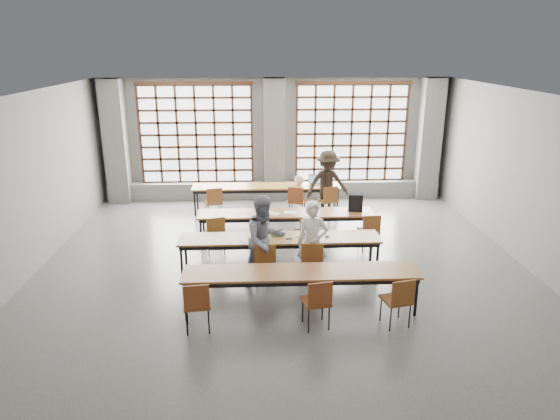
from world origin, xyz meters
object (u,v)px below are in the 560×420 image
at_px(desk_row_a, 266,188).
at_px(laptop_back, 315,182).
at_px(chair_mid_centre, 307,230).
at_px(green_box, 277,234).
at_px(laptop_front, 308,232).
at_px(chair_back_right, 329,198).
at_px(mouse, 327,236).
at_px(chair_front_left, 265,259).
at_px(student_male, 312,243).
at_px(student_back, 328,184).
at_px(chair_back_left, 214,200).
at_px(chair_back_mid, 297,199).
at_px(chair_mid_left, 215,231).
at_px(chair_front_right, 312,258).
at_px(backpack, 356,202).
at_px(student_female, 265,240).
at_px(plastic_bag, 299,180).
at_px(chair_near_mid, 318,299).
at_px(chair_near_left, 197,302).
at_px(phone, 289,239).
at_px(chair_mid_right, 370,229).
at_px(red_pouch, 197,301).
at_px(desk_row_b, 286,215).
at_px(chair_near_right, 399,297).
at_px(desk_row_d, 301,275).
at_px(desk_row_c, 280,240).

distance_m(desk_row_a, laptop_back, 1.36).
relative_size(chair_mid_centre, green_box, 3.52).
distance_m(desk_row_a, laptop_front, 3.81).
height_order(chair_back_right, laptop_front, laptop_front).
relative_size(chair_back_right, mouse, 8.98).
bearing_deg(chair_front_left, chair_mid_centre, 58.83).
bearing_deg(chair_mid_centre, student_male, -91.31).
bearing_deg(student_male, mouse, 64.41).
bearing_deg(student_back, chair_back_left, 167.58).
relative_size(chair_back_mid, chair_mid_left, 1.00).
relative_size(chair_front_right, backpack, 2.20).
height_order(student_back, backpack, student_back).
relative_size(student_female, plastic_bag, 6.11).
xyz_separation_m(chair_near_mid, student_back, (0.90, 5.55, 0.35)).
distance_m(chair_front_left, chair_near_left, 1.93).
height_order(green_box, phone, green_box).
xyz_separation_m(chair_mid_right, student_back, (-0.61, 2.42, 0.35)).
distance_m(plastic_bag, red_pouch, 6.39).
bearing_deg(chair_near_mid, desk_row_b, 94.45).
height_order(mouse, plastic_bag, plastic_bag).
bearing_deg(chair_near_right, chair_front_left, 143.17).
relative_size(chair_back_mid, red_pouch, 4.40).
bearing_deg(chair_mid_right, chair_front_right, -132.88).
xyz_separation_m(chair_front_right, phone, (-0.41, 0.53, 0.20)).
distance_m(chair_front_left, red_pouch, 1.87).
xyz_separation_m(chair_back_right, backpack, (0.38, -1.62, 0.39)).
xyz_separation_m(desk_row_d, chair_back_right, (1.14, 4.79, -0.13)).
height_order(desk_row_d, chair_mid_left, chair_mid_left).
bearing_deg(chair_near_right, desk_row_d, 157.56).
relative_size(chair_front_right, red_pouch, 4.40).
relative_size(desk_row_c, chair_front_right, 4.55).
bearing_deg(desk_row_d, chair_mid_centre, 82.21).
relative_size(chair_back_left, chair_near_left, 1.00).
xyz_separation_m(student_male, phone, (-0.42, 0.40, -0.07)).
xyz_separation_m(chair_front_left, backpack, (2.11, 2.22, 0.39)).
xyz_separation_m(chair_mid_centre, chair_near_right, (1.18, -3.12, 0.00)).
height_order(chair_near_mid, student_female, student_female).
xyz_separation_m(chair_back_right, student_male, (-0.83, -3.71, 0.27)).
relative_size(chair_back_left, green_box, 3.52).
bearing_deg(chair_near_mid, chair_back_right, 80.33).
height_order(student_male, red_pouch, student_male).
distance_m(laptop_back, green_box, 4.05).
xyz_separation_m(laptop_front, green_box, (-0.62, -0.03, -0.02)).
xyz_separation_m(desk_row_a, red_pouch, (-1.22, -5.97, -0.16)).
height_order(chair_near_mid, student_back, student_back).
xyz_separation_m(chair_back_left, chair_back_mid, (2.16, 0.00, 0.00)).
relative_size(chair_mid_right, red_pouch, 4.40).
height_order(chair_mid_centre, chair_near_mid, same).
relative_size(chair_mid_left, plastic_bag, 3.08).
bearing_deg(laptop_front, student_male, -87.28).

